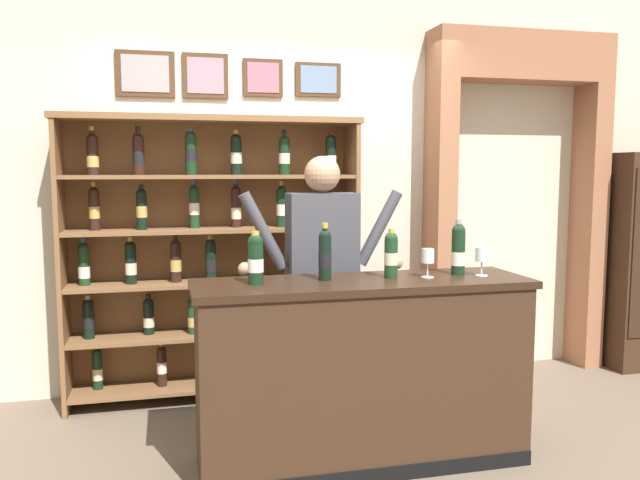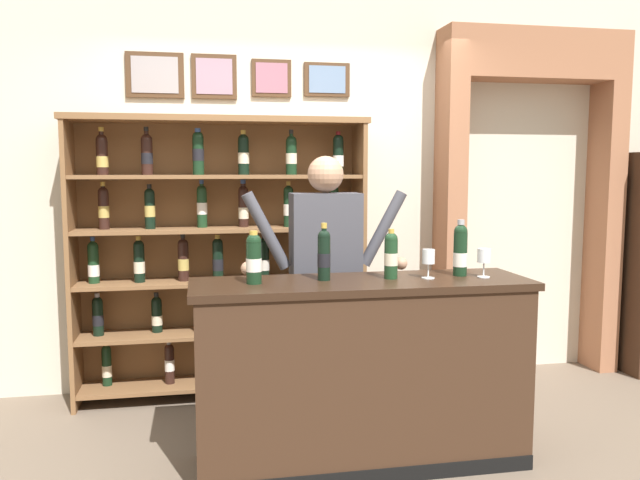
# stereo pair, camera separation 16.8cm
# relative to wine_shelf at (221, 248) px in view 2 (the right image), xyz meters

# --- Properties ---
(ground_plane) EXTENTS (14.00, 14.00, 0.02)m
(ground_plane) POSITION_rel_wine_shelf_xyz_m (0.50, -1.21, -1.05)
(ground_plane) COLOR #6B5B4C
(back_wall) EXTENTS (12.00, 0.19, 3.55)m
(back_wall) POSITION_rel_wine_shelf_xyz_m (0.50, 0.29, 0.73)
(back_wall) COLOR beige
(back_wall) RESTS_ON ground
(wine_shelf) EXTENTS (2.01, 0.37, 1.94)m
(wine_shelf) POSITION_rel_wine_shelf_xyz_m (0.00, 0.00, 0.00)
(wine_shelf) COLOR brown
(wine_shelf) RESTS_ON ground
(archway_doorway) EXTENTS (1.44, 0.45, 2.61)m
(archway_doorway) POSITION_rel_wine_shelf_xyz_m (2.34, 0.16, 0.47)
(archway_doorway) COLOR #9E6647
(archway_doorway) RESTS_ON ground
(tasting_counter) EXTENTS (1.80, 0.54, 1.00)m
(tasting_counter) POSITION_rel_wine_shelf_xyz_m (0.69, -1.21, -0.54)
(tasting_counter) COLOR #382316
(tasting_counter) RESTS_ON ground
(shopkeeper) EXTENTS (1.03, 0.22, 1.67)m
(shopkeeper) POSITION_rel_wine_shelf_xyz_m (0.60, -0.68, -0.01)
(shopkeeper) COLOR #2D3347
(shopkeeper) RESTS_ON ground
(tasting_bottle_bianco) EXTENTS (0.08, 0.08, 0.27)m
(tasting_bottle_bianco) POSITION_rel_wine_shelf_xyz_m (0.13, -1.20, 0.09)
(tasting_bottle_bianco) COLOR black
(tasting_bottle_bianco) RESTS_ON tasting_counter
(tasting_bottle_grappa) EXTENTS (0.07, 0.07, 0.30)m
(tasting_bottle_grappa) POSITION_rel_wine_shelf_xyz_m (0.50, -1.16, 0.10)
(tasting_bottle_grappa) COLOR black
(tasting_bottle_grappa) RESTS_ON tasting_counter
(tasting_bottle_brunello) EXTENTS (0.07, 0.07, 0.27)m
(tasting_bottle_brunello) POSITION_rel_wine_shelf_xyz_m (0.86, -1.18, 0.09)
(tasting_bottle_brunello) COLOR #19381E
(tasting_bottle_brunello) RESTS_ON tasting_counter
(tasting_bottle_super_tuscan) EXTENTS (0.08, 0.08, 0.31)m
(tasting_bottle_super_tuscan) POSITION_rel_wine_shelf_xyz_m (1.26, -1.16, 0.10)
(tasting_bottle_super_tuscan) COLOR black
(tasting_bottle_super_tuscan) RESTS_ON tasting_counter
(wine_glass_spare) EXTENTS (0.07, 0.07, 0.16)m
(wine_glass_spare) POSITION_rel_wine_shelf_xyz_m (1.37, -1.24, 0.07)
(wine_glass_spare) COLOR silver
(wine_glass_spare) RESTS_ON tasting_counter
(wine_glass_center) EXTENTS (0.07, 0.07, 0.16)m
(wine_glass_center) POSITION_rel_wine_shelf_xyz_m (1.06, -1.21, 0.07)
(wine_glass_center) COLOR silver
(wine_glass_center) RESTS_ON tasting_counter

